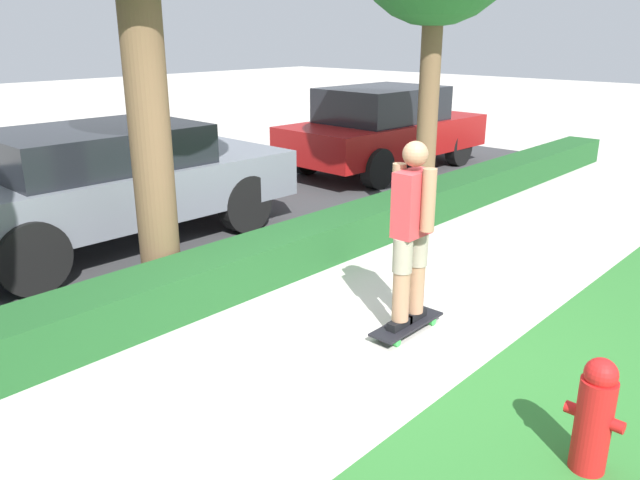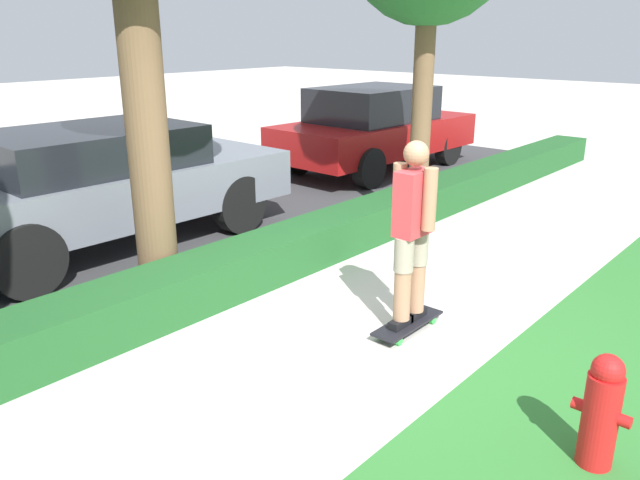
# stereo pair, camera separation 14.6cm
# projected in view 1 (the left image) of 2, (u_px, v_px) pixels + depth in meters

# --- Properties ---
(ground_plane) EXTENTS (60.00, 60.00, 0.00)m
(ground_plane) POSITION_uv_depth(u_px,v_px,m) (360.00, 339.00, 5.31)
(ground_plane) COLOR #BCB7AD
(street_asphalt) EXTENTS (18.20, 5.00, 0.01)m
(street_asphalt) POSITION_uv_depth(u_px,v_px,m) (106.00, 235.00, 8.00)
(street_asphalt) COLOR #38383A
(street_asphalt) RESTS_ON ground_plane
(hedge_row) EXTENTS (18.20, 0.60, 0.45)m
(hedge_row) POSITION_uv_depth(u_px,v_px,m) (237.00, 269.00, 6.27)
(hedge_row) COLOR #1E5123
(hedge_row) RESTS_ON ground_plane
(skateboard) EXTENTS (0.79, 0.24, 0.09)m
(skateboard) POSITION_uv_depth(u_px,v_px,m) (407.00, 325.00, 5.41)
(skateboard) COLOR black
(skateboard) RESTS_ON ground_plane
(skater_person) EXTENTS (0.48, 0.41, 1.58)m
(skater_person) POSITION_uv_depth(u_px,v_px,m) (412.00, 231.00, 5.14)
(skater_person) COLOR black
(skater_person) RESTS_ON skateboard
(parked_car_middle) EXTENTS (4.49, 1.94, 1.43)m
(parked_car_middle) POSITION_uv_depth(u_px,v_px,m) (108.00, 181.00, 7.47)
(parked_car_middle) COLOR slate
(parked_car_middle) RESTS_ON ground_plane
(parked_car_rear) EXTENTS (4.19, 1.91, 1.53)m
(parked_car_rear) POSITION_uv_depth(u_px,v_px,m) (384.00, 128.00, 11.48)
(parked_car_rear) COLOR maroon
(parked_car_rear) RESTS_ON ground_plane
(fire_hydrant) EXTENTS (0.21, 0.34, 0.74)m
(fire_hydrant) POSITION_uv_depth(u_px,v_px,m) (594.00, 416.00, 3.62)
(fire_hydrant) COLOR red
(fire_hydrant) RESTS_ON ground_plane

